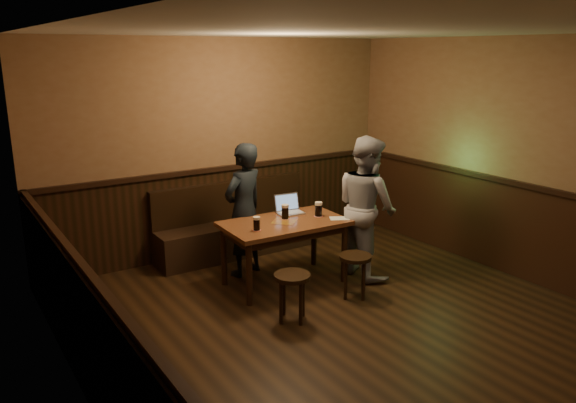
% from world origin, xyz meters
% --- Properties ---
extents(room, '(5.04, 6.04, 2.84)m').
position_xyz_m(room, '(0.00, 0.22, 1.20)').
color(room, black).
rests_on(room, ground).
extents(bench, '(2.20, 0.50, 0.95)m').
position_xyz_m(bench, '(0.03, 2.75, 0.31)').
color(bench, black).
rests_on(bench, ground).
extents(pub_table, '(1.43, 0.86, 0.75)m').
position_xyz_m(pub_table, '(0.03, 1.55, 0.65)').
color(pub_table, brown).
rests_on(pub_table, ground).
extents(stool_left, '(0.39, 0.39, 0.49)m').
position_xyz_m(stool_left, '(-0.42, 0.71, 0.39)').
color(stool_left, black).
rests_on(stool_left, ground).
extents(stool_right, '(0.39, 0.39, 0.48)m').
position_xyz_m(stool_right, '(0.47, 0.81, 0.38)').
color(stool_right, black).
rests_on(stool_right, ground).
extents(pint_left, '(0.10, 0.10, 0.15)m').
position_xyz_m(pint_left, '(-0.40, 1.44, 0.83)').
color(pint_left, '#AB2715').
rests_on(pint_left, pub_table).
extents(pint_mid, '(0.11, 0.11, 0.17)m').
position_xyz_m(pint_mid, '(0.09, 1.62, 0.84)').
color(pint_mid, '#AB2715').
rests_on(pint_mid, pub_table).
extents(pint_right, '(0.11, 0.11, 0.18)m').
position_xyz_m(pint_right, '(0.47, 1.50, 0.84)').
color(pint_right, '#AB2715').
rests_on(pint_right, pub_table).
extents(laptop, '(0.34, 0.29, 0.22)m').
position_xyz_m(laptop, '(0.27, 1.82, 0.81)').
color(laptop, silver).
rests_on(laptop, pub_table).
extents(menu, '(0.27, 0.24, 0.00)m').
position_xyz_m(menu, '(0.63, 1.30, 0.75)').
color(menu, silver).
rests_on(menu, pub_table).
extents(person_suit, '(0.68, 0.55, 1.60)m').
position_xyz_m(person_suit, '(-0.21, 2.06, 0.80)').
color(person_suit, black).
rests_on(person_suit, ground).
extents(person_grey, '(0.73, 0.89, 1.69)m').
position_xyz_m(person_grey, '(1.00, 1.26, 0.84)').
color(person_grey, '#95959A').
rests_on(person_grey, ground).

